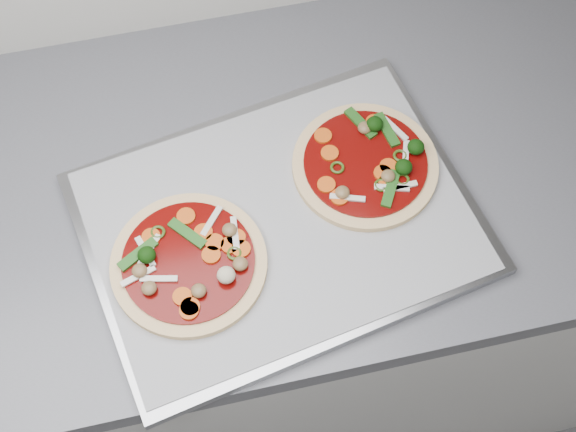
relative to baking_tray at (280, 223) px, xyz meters
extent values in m
cube|color=#939398|center=(0.00, 0.00, 0.00)|extent=(0.58, 0.47, 0.02)
cube|color=#9D9DA2|center=(0.00, 0.00, 0.01)|extent=(0.55, 0.44, 0.00)
cylinder|color=#E9C081|center=(-0.13, -0.04, 0.02)|extent=(0.27, 0.27, 0.01)
cylinder|color=#66090A|center=(-0.13, -0.04, 0.02)|extent=(0.23, 0.23, 0.00)
cylinder|color=#CE4917|center=(-0.07, -0.03, 0.03)|extent=(0.03, 0.03, 0.00)
ellipsoid|color=#0F360A|center=(-0.18, -0.02, 0.04)|extent=(0.03, 0.03, 0.02)
cylinder|color=#CE4917|center=(-0.14, -0.11, 0.03)|extent=(0.03, 0.03, 0.00)
ellipsoid|color=#C1B590|center=(-0.09, -0.08, 0.04)|extent=(0.03, 0.03, 0.02)
cube|color=silver|center=(-0.18, -0.01, 0.03)|extent=(0.04, 0.04, 0.00)
cylinder|color=#CE4917|center=(-0.12, 0.02, 0.03)|extent=(0.03, 0.03, 0.00)
ellipsoid|color=brown|center=(-0.18, -0.07, 0.03)|extent=(0.03, 0.03, 0.01)
cube|color=#28611F|center=(-0.12, 0.00, 0.03)|extent=(0.05, 0.05, 0.00)
cube|color=silver|center=(-0.17, -0.06, 0.03)|extent=(0.05, 0.02, 0.00)
cube|color=silver|center=(-0.20, -0.05, 0.03)|extent=(0.05, 0.02, 0.00)
cylinder|color=#CE4917|center=(-0.06, -0.04, 0.03)|extent=(0.03, 0.03, 0.00)
ellipsoid|color=brown|center=(-0.12, -0.09, 0.03)|extent=(0.03, 0.03, 0.01)
torus|color=#324813|center=(-0.07, -0.04, 0.03)|extent=(0.02, 0.02, 0.00)
torus|color=#324813|center=(-0.16, 0.01, 0.03)|extent=(0.03, 0.03, 0.00)
cube|color=#28611F|center=(-0.19, -0.02, 0.03)|extent=(0.06, 0.04, 0.00)
ellipsoid|color=brown|center=(-0.19, -0.04, 0.03)|extent=(0.03, 0.03, 0.01)
cylinder|color=#CE4917|center=(-0.10, -0.04, 0.03)|extent=(0.03, 0.03, 0.00)
cylinder|color=#CE4917|center=(-0.17, 0.00, 0.03)|extent=(0.03, 0.03, 0.00)
cylinder|color=#CE4917|center=(-0.09, -0.02, 0.03)|extent=(0.03, 0.03, 0.00)
cube|color=silver|center=(-0.09, 0.01, 0.03)|extent=(0.04, 0.04, 0.00)
ellipsoid|color=brown|center=(-0.07, -0.06, 0.03)|extent=(0.03, 0.03, 0.01)
cylinder|color=#CE4917|center=(-0.10, 0.00, 0.03)|extent=(0.03, 0.03, 0.00)
cylinder|color=#CE4917|center=(-0.06, -0.02, 0.03)|extent=(0.04, 0.04, 0.00)
ellipsoid|color=brown|center=(-0.07, -0.01, 0.03)|extent=(0.03, 0.03, 0.01)
cube|color=silver|center=(-0.18, -0.02, 0.03)|extent=(0.02, 0.05, 0.00)
cylinder|color=#CE4917|center=(-0.14, -0.10, 0.03)|extent=(0.03, 0.03, 0.00)
cube|color=silver|center=(-0.06, -0.02, 0.03)|extent=(0.01, 0.05, 0.00)
cylinder|color=#CE4917|center=(-0.15, -0.09, 0.03)|extent=(0.03, 0.03, 0.00)
cylinder|color=#E9C081|center=(0.13, 0.05, 0.02)|extent=(0.25, 0.25, 0.01)
cylinder|color=#66090A|center=(0.13, 0.05, 0.02)|extent=(0.21, 0.21, 0.00)
cylinder|color=#CE4917|center=(0.08, 0.01, 0.03)|extent=(0.04, 0.04, 0.00)
torus|color=#324813|center=(0.17, 0.01, 0.03)|extent=(0.03, 0.03, 0.00)
cylinder|color=#CE4917|center=(0.16, 0.11, 0.03)|extent=(0.03, 0.03, 0.00)
cube|color=silver|center=(0.19, 0.05, 0.03)|extent=(0.02, 0.05, 0.00)
ellipsoid|color=brown|center=(0.09, 0.01, 0.03)|extent=(0.03, 0.03, 0.01)
torus|color=#324813|center=(0.18, 0.05, 0.03)|extent=(0.03, 0.03, 0.00)
cylinder|color=#CE4917|center=(0.09, 0.08, 0.03)|extent=(0.03, 0.03, 0.00)
cylinder|color=#CE4917|center=(0.16, 0.04, 0.03)|extent=(0.03, 0.03, 0.00)
cylinder|color=#CE4917|center=(0.09, 0.11, 0.03)|extent=(0.04, 0.04, 0.00)
ellipsoid|color=#0F360A|center=(0.18, 0.03, 0.04)|extent=(0.02, 0.02, 0.02)
cylinder|color=#CE4917|center=(0.15, 0.02, 0.03)|extent=(0.03, 0.03, 0.00)
cube|color=#28611F|center=(0.16, 0.00, 0.03)|extent=(0.04, 0.06, 0.00)
cube|color=silver|center=(0.16, 0.01, 0.03)|extent=(0.05, 0.02, 0.00)
ellipsoid|color=brown|center=(0.16, 0.02, 0.03)|extent=(0.03, 0.03, 0.01)
cube|color=#28611F|center=(0.14, 0.12, 0.03)|extent=(0.04, 0.06, 0.00)
cube|color=silver|center=(0.19, 0.10, 0.03)|extent=(0.03, 0.05, 0.00)
ellipsoid|color=#0F360A|center=(0.21, 0.06, 0.04)|extent=(0.03, 0.03, 0.02)
cube|color=silver|center=(0.09, 0.00, 0.03)|extent=(0.05, 0.02, 0.00)
ellipsoid|color=brown|center=(0.15, 0.11, 0.03)|extent=(0.03, 0.03, 0.01)
cylinder|color=#CE4917|center=(0.15, 0.03, 0.03)|extent=(0.03, 0.03, 0.00)
torus|color=#324813|center=(0.09, 0.05, 0.03)|extent=(0.03, 0.03, 0.00)
cube|color=#28611F|center=(0.18, 0.10, 0.03)|extent=(0.02, 0.06, 0.00)
ellipsoid|color=#0F360A|center=(0.16, 0.11, 0.04)|extent=(0.03, 0.03, 0.02)
cylinder|color=#CE4917|center=(0.07, 0.03, 0.03)|extent=(0.03, 0.03, 0.00)
cube|color=silver|center=(0.17, 0.00, 0.03)|extent=(0.05, 0.01, 0.00)
torus|color=#324813|center=(0.14, 0.01, 0.03)|extent=(0.03, 0.03, 0.00)
camera|label=1|loc=(-0.10, -0.49, 0.97)|focal=50.00mm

